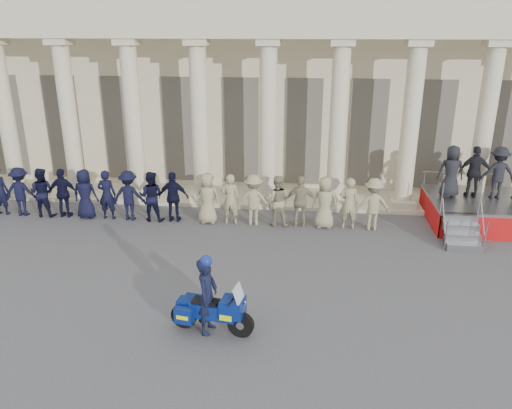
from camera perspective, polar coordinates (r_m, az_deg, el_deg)
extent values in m
plane|color=#444446|center=(12.82, -7.84, -12.07)|extent=(90.00, 90.00, 0.00)
cube|color=#C5B894|center=(25.79, -0.20, 14.84)|extent=(40.00, 10.00, 9.00)
cube|color=#C5B894|center=(20.65, -2.11, 0.98)|extent=(40.00, 2.60, 0.15)
cube|color=#C5B894|center=(18.75, -2.75, 19.96)|extent=(35.80, 1.00, 1.00)
cube|color=#C5B894|center=(22.98, -25.51, 1.57)|extent=(0.90, 0.90, 0.30)
cylinder|color=#C5B894|center=(22.33, -26.63, 8.77)|extent=(0.64, 0.64, 5.60)
cube|color=#C5B894|center=(21.74, -19.65, 1.40)|extent=(0.90, 0.90, 0.30)
cylinder|color=#C5B894|center=(21.06, -20.57, 9.04)|extent=(0.64, 0.64, 5.60)
cube|color=#C5B894|center=(20.77, -21.58, 16.95)|extent=(0.85, 0.85, 0.24)
cube|color=#C5B894|center=(20.75, -13.16, 1.21)|extent=(0.90, 0.90, 0.30)
cylinder|color=#C5B894|center=(20.03, -13.82, 9.23)|extent=(0.64, 0.64, 5.60)
cube|color=#C5B894|center=(19.74, -14.54, 17.58)|extent=(0.85, 0.85, 0.24)
cube|color=#C5B894|center=(20.05, -6.12, 0.98)|extent=(0.90, 0.90, 0.30)
cylinder|color=#C5B894|center=(19.31, -6.44, 9.29)|extent=(0.64, 0.64, 5.60)
cube|color=#C5B894|center=(19.00, -6.79, 17.98)|extent=(0.85, 0.85, 0.24)
cube|color=#C5B894|center=(19.68, 1.30, 0.72)|extent=(0.90, 0.90, 0.30)
cylinder|color=#C5B894|center=(18.92, 1.37, 9.19)|extent=(0.64, 0.64, 5.60)
cube|color=#C5B894|center=(18.61, 1.45, 18.07)|extent=(0.85, 0.85, 0.24)
cube|color=#C5B894|center=(19.64, 8.88, 0.44)|extent=(0.90, 0.90, 0.30)
cylinder|color=#C5B894|center=(18.89, 9.35, 8.92)|extent=(0.64, 0.64, 5.60)
cube|color=#C5B894|center=(18.57, 9.87, 17.79)|extent=(0.85, 0.85, 0.24)
cube|color=#C5B894|center=(19.95, 16.35, 0.16)|extent=(0.90, 0.90, 0.30)
cylinder|color=#C5B894|center=(19.20, 17.20, 8.48)|extent=(0.64, 0.64, 5.60)
cube|color=#C5B894|center=(18.89, 18.13, 17.18)|extent=(0.85, 0.85, 0.24)
cube|color=#C5B894|center=(20.58, 23.48, -0.11)|extent=(0.90, 0.90, 0.30)
cylinder|color=#C5B894|center=(19.86, 24.64, 7.92)|extent=(0.64, 0.64, 5.60)
cube|color=#C5B894|center=(19.56, 25.90, 16.28)|extent=(0.85, 0.85, 0.24)
cube|color=black|center=(24.82, -26.50, 8.04)|extent=(1.30, 0.12, 4.20)
cube|color=black|center=(23.53, -21.09, 8.25)|extent=(1.30, 0.12, 4.20)
cube|color=black|center=(22.47, -15.11, 8.40)|extent=(1.30, 0.12, 4.20)
cube|color=black|center=(21.67, -8.62, 8.46)|extent=(1.30, 0.12, 4.20)
cube|color=black|center=(21.17, -1.72, 8.40)|extent=(1.30, 0.12, 4.20)
cube|color=black|center=(20.98, 5.41, 8.21)|extent=(1.30, 0.12, 4.20)
cube|color=black|center=(21.10, 12.55, 7.90)|extent=(1.30, 0.12, 4.20)
cube|color=black|center=(21.55, 19.49, 7.48)|extent=(1.30, 0.12, 4.20)
cube|color=black|center=(22.29, 26.04, 6.99)|extent=(1.30, 0.12, 4.20)
imported|color=black|center=(20.89, -27.24, 1.40)|extent=(0.67, 0.44, 1.85)
imported|color=black|center=(20.45, -25.29, 1.35)|extent=(1.19, 0.69, 1.85)
imported|color=black|center=(20.03, -23.26, 1.29)|extent=(0.90, 0.70, 1.85)
imported|color=black|center=(19.64, -21.15, 1.23)|extent=(1.08, 0.45, 1.85)
imported|color=black|center=(19.28, -18.95, 1.16)|extent=(0.90, 0.59, 1.85)
imported|color=black|center=(18.94, -16.67, 1.09)|extent=(0.67, 0.44, 1.85)
imported|color=black|center=(18.64, -14.31, 1.01)|extent=(1.19, 0.69, 1.85)
imported|color=black|center=(18.37, -11.88, 0.93)|extent=(0.90, 0.70, 1.85)
imported|color=black|center=(18.14, -9.38, 0.85)|extent=(1.08, 0.45, 1.85)
imported|color=gray|center=(17.85, -5.57, 0.72)|extent=(0.90, 0.59, 1.85)
imported|color=gray|center=(17.71, -2.94, 0.63)|extent=(0.67, 0.44, 1.85)
imported|color=gray|center=(17.60, -0.27, 0.53)|extent=(1.19, 0.69, 1.85)
imported|color=gray|center=(17.53, 2.43, 0.43)|extent=(0.90, 0.70, 1.85)
imported|color=gray|center=(17.50, 5.14, 0.33)|extent=(1.08, 0.45, 1.85)
imported|color=gray|center=(17.51, 7.85, 0.23)|extent=(0.90, 0.59, 1.85)
imported|color=gray|center=(17.56, 10.56, 0.13)|extent=(0.67, 0.44, 1.85)
imported|color=gray|center=(17.64, 13.25, 0.03)|extent=(1.19, 0.69, 1.85)
cube|color=gray|center=(19.63, 25.69, 0.40)|extent=(4.52, 3.23, 0.10)
cube|color=#A20D0E|center=(18.38, 27.02, -2.60)|extent=(4.52, 0.04, 0.82)
cube|color=#A20D0E|center=(19.14, 19.17, -0.64)|extent=(0.04, 3.23, 0.82)
cube|color=gray|center=(17.14, 22.68, -4.54)|extent=(1.10, 0.28, 0.23)
cube|color=gray|center=(17.30, 22.54, -3.47)|extent=(1.10, 0.28, 0.23)
cube|color=gray|center=(17.46, 22.40, -2.42)|extent=(1.10, 0.28, 0.23)
cube|color=gray|center=(17.63, 22.26, -1.39)|extent=(1.10, 0.28, 0.23)
cylinder|color=gray|center=(20.90, 24.59, 3.24)|extent=(4.52, 0.04, 0.04)
imported|color=black|center=(19.06, 21.41, 3.56)|extent=(0.91, 0.59, 1.86)
imported|color=black|center=(19.29, 23.70, 3.43)|extent=(1.09, 0.45, 1.86)
imported|color=black|center=(19.54, 25.93, 3.30)|extent=(1.20, 0.69, 1.86)
cylinder|color=black|center=(11.69, -1.74, -13.55)|extent=(0.63, 0.23, 0.62)
cylinder|color=black|center=(12.12, -8.24, -12.44)|extent=(0.63, 0.23, 0.62)
cube|color=navy|center=(11.72, -4.88, -11.93)|extent=(1.12, 0.56, 0.35)
cube|color=navy|center=(11.51, -2.67, -11.65)|extent=(0.58, 0.56, 0.42)
cube|color=silver|center=(11.62, -2.66, -12.56)|extent=(0.25, 0.31, 0.11)
cube|color=#B2BFCC|center=(11.31, -1.92, -10.40)|extent=(0.26, 0.46, 0.50)
cube|color=black|center=(11.69, -5.78, -11.01)|extent=(0.65, 0.41, 0.09)
cube|color=navy|center=(11.92, -8.11, -11.08)|extent=(0.37, 0.37, 0.21)
cube|color=navy|center=(11.73, -8.23, -12.45)|extent=(0.45, 0.27, 0.37)
cube|color=#DCEB0C|center=(11.73, -8.23, -12.45)|extent=(0.31, 0.27, 0.09)
cube|color=navy|center=(12.19, -7.10, -11.03)|extent=(0.45, 0.27, 0.37)
cube|color=#DCEB0C|center=(12.19, -7.10, -11.03)|extent=(0.31, 0.27, 0.09)
cylinder|color=silver|center=(12.21, -6.57, -12.25)|extent=(0.57, 0.18, 0.09)
cylinder|color=black|center=(11.40, -2.69, -10.69)|extent=(0.14, 0.65, 0.03)
imported|color=black|center=(11.59, -5.59, -10.35)|extent=(0.55, 0.74, 1.85)
sphere|color=navy|center=(11.18, -5.74, -6.46)|extent=(0.28, 0.28, 0.28)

